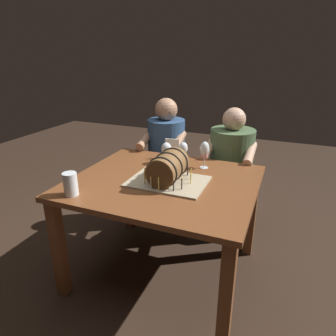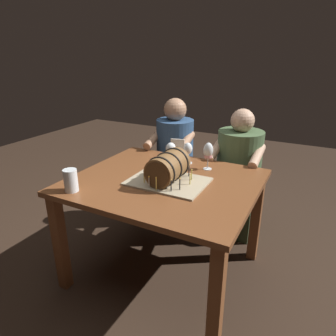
% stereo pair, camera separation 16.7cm
% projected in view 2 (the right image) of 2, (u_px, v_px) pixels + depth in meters
% --- Properties ---
extents(ground_plane, '(8.00, 8.00, 0.00)m').
position_uv_depth(ground_plane, '(165.00, 270.00, 2.28)').
color(ground_plane, '#332319').
extents(dining_table, '(1.20, 1.04, 0.74)m').
position_uv_depth(dining_table, '(164.00, 194.00, 2.05)').
color(dining_table, brown).
rests_on(dining_table, ground).
extents(barrel_cake, '(0.50, 0.36, 0.21)m').
position_uv_depth(barrel_cake, '(168.00, 169.00, 1.94)').
color(barrel_cake, tan).
rests_on(barrel_cake, dining_table).
extents(wine_glass_rose, '(0.07, 0.07, 0.20)m').
position_uv_depth(wine_glass_rose, '(208.00, 152.00, 2.15)').
color(wine_glass_rose, white).
rests_on(wine_glass_rose, dining_table).
extents(wine_glass_empty, '(0.07, 0.07, 0.16)m').
position_uv_depth(wine_glass_empty, '(188.00, 149.00, 2.27)').
color(wine_glass_empty, white).
rests_on(wine_glass_empty, dining_table).
extents(wine_glass_white, '(0.08, 0.08, 0.16)m').
position_uv_depth(wine_glass_white, '(171.00, 150.00, 2.28)').
color(wine_glass_white, white).
rests_on(wine_glass_white, dining_table).
extents(beer_pint, '(0.08, 0.08, 0.14)m').
position_uv_depth(beer_pint, '(71.00, 181.00, 1.83)').
color(beer_pint, white).
rests_on(beer_pint, dining_table).
extents(menu_card, '(0.11, 0.05, 0.16)m').
position_uv_depth(menu_card, '(178.00, 149.00, 2.39)').
color(menu_card, silver).
rests_on(menu_card, dining_table).
extents(person_seated_left, '(0.40, 0.49, 1.16)m').
position_uv_depth(person_seated_left, '(175.00, 165.00, 2.85)').
color(person_seated_left, '#1B2D46').
rests_on(person_seated_left, ground).
extents(person_seated_right, '(0.41, 0.48, 1.12)m').
position_uv_depth(person_seated_right, '(237.00, 177.00, 2.59)').
color(person_seated_right, '#2A3A24').
rests_on(person_seated_right, ground).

